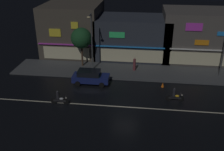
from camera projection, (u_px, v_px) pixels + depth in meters
name	position (u px, v px, depth m)	size (l,w,h in m)	color
ground_plane	(125.00, 107.00, 26.11)	(140.00, 140.00, 0.00)	black
lane_divider_stripe	(125.00, 107.00, 26.11)	(29.10, 0.16, 0.01)	beige
sidewalk_far	(130.00, 72.00, 33.78)	(30.63, 5.08, 0.14)	#424447
storefront_left_block	(198.00, 35.00, 36.95)	(10.03, 7.62, 7.03)	#56514C
storefront_center_block	(73.00, 28.00, 39.59)	(8.26, 9.20, 7.42)	#4C443A
storefront_right_block	(133.00, 37.00, 37.81)	(10.64, 6.79, 5.92)	#2D333D
streetlamp_west	(91.00, 38.00, 32.34)	(0.44, 1.64, 7.37)	#47494C
pedestrian_on_sidewalk	(134.00, 64.00, 33.71)	(0.35, 0.35, 1.77)	brown
street_tree	(81.00, 38.00, 33.84)	(2.72, 2.72, 5.26)	#473323
parked_car_near_kerb	(90.00, 77.00, 30.54)	(4.30, 1.98, 1.67)	navy
motorcycle_lead	(175.00, 96.00, 26.91)	(1.90, 0.60, 1.52)	black
motorcycle_following	(59.00, 98.00, 26.40)	(1.90, 0.60, 1.52)	black
traffic_cone	(163.00, 85.00, 29.94)	(0.36, 0.36, 0.55)	orange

